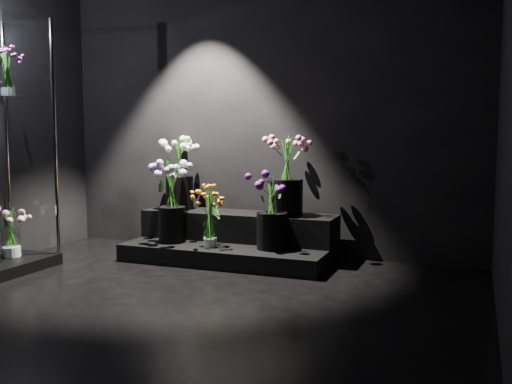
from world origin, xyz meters
The scene contains 10 objects.
floor centered at (0.00, 0.00, 0.00)m, with size 4.00×4.00×0.00m, color black.
wall_back centered at (0.00, 2.00, 1.40)m, with size 4.00×4.00×0.00m, color black.
display_riser centered at (-0.14, 1.64, 0.17)m, with size 1.80×0.80×0.40m.
bouquet_orange_bells centered at (-0.23, 1.36, 0.41)m, with size 0.26×0.26×0.51m.
bouquet_lilac centered at (-0.65, 1.43, 0.57)m, with size 0.46×0.46×0.72m.
bouquet_purple centered at (0.28, 1.47, 0.48)m, with size 0.41×0.41×0.61m.
bouquet_cream_roses centered at (-0.75, 1.77, 0.80)m, with size 0.47×0.47×0.70m.
bouquet_pink_roses centered at (0.33, 1.72, 0.79)m, with size 0.46×0.46×0.70m.
bouquet_case_magenta centered at (-1.65, 0.62, 1.60)m, with size 0.29×0.29×0.38m.
bouquet_case_base_pink centered at (-1.70, 0.64, 0.32)m, with size 0.32×0.32×0.42m.
Camera 1 is at (1.85, -2.95, 1.12)m, focal length 40.00 mm.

